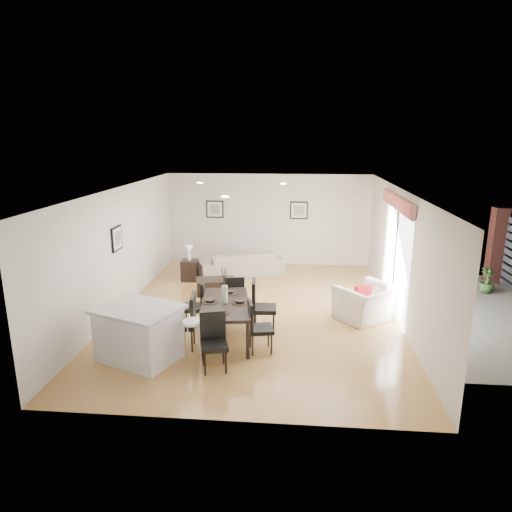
# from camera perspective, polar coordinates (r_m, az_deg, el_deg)

# --- Properties ---
(ground) EXTENTS (8.00, 8.00, 0.00)m
(ground) POSITION_cam_1_polar(r_m,az_deg,el_deg) (10.14, 0.06, -7.01)
(ground) COLOR tan
(ground) RESTS_ON ground
(wall_back) EXTENTS (6.00, 0.04, 2.70)m
(wall_back) POSITION_cam_1_polar(r_m,az_deg,el_deg) (13.62, 1.56, 4.55)
(wall_back) COLOR silver
(wall_back) RESTS_ON ground
(wall_front) EXTENTS (6.00, 0.04, 2.70)m
(wall_front) POSITION_cam_1_polar(r_m,az_deg,el_deg) (5.95, -3.39, -9.13)
(wall_front) COLOR silver
(wall_front) RESTS_ON ground
(wall_left) EXTENTS (0.04, 8.00, 2.70)m
(wall_left) POSITION_cam_1_polar(r_m,az_deg,el_deg) (10.41, -16.62, 0.75)
(wall_left) COLOR silver
(wall_left) RESTS_ON ground
(wall_right) EXTENTS (0.04, 8.00, 2.70)m
(wall_right) POSITION_cam_1_polar(r_m,az_deg,el_deg) (9.92, 17.59, -0.00)
(wall_right) COLOR silver
(wall_right) RESTS_ON ground
(ceiling) EXTENTS (6.00, 8.00, 0.02)m
(ceiling) POSITION_cam_1_polar(r_m,az_deg,el_deg) (9.48, 0.06, 8.34)
(ceiling) COLOR white
(ceiling) RESTS_ON wall_back
(sofa) EXTENTS (2.46, 1.74, 0.67)m
(sofa) POSITION_cam_1_polar(r_m,az_deg,el_deg) (12.69, -1.93, -0.91)
(sofa) COLOR gray
(sofa) RESTS_ON ground
(armchair) EXTENTS (1.51, 1.49, 0.74)m
(armchair) POSITION_cam_1_polar(r_m,az_deg,el_deg) (9.90, 13.65, -5.71)
(armchair) COLOR white
(armchair) RESTS_ON ground
(courtyard_plant_b) EXTENTS (0.48, 0.48, 0.65)m
(courtyard_plant_b) POSITION_cam_1_polar(r_m,az_deg,el_deg) (12.59, 26.89, -2.73)
(courtyard_plant_b) COLOR #3A5A26
(courtyard_plant_b) RESTS_ON ground
(dining_table) EXTENTS (1.15, 1.89, 0.74)m
(dining_table) POSITION_cam_1_polar(r_m,az_deg,el_deg) (8.63, -3.89, -6.30)
(dining_table) COLOR black
(dining_table) RESTS_ON ground
(dining_chair_wnear) EXTENTS (0.51, 0.51, 1.02)m
(dining_chair_wnear) POSITION_cam_1_polar(r_m,az_deg,el_deg) (8.39, -8.58, -7.78)
(dining_chair_wnear) COLOR black
(dining_chair_wnear) RESTS_ON ground
(dining_chair_wfar) EXTENTS (0.49, 0.49, 0.99)m
(dining_chair_wfar) POSITION_cam_1_polar(r_m,az_deg,el_deg) (9.20, -7.30, -5.78)
(dining_chair_wfar) COLOR black
(dining_chair_wfar) RESTS_ON ground
(dining_chair_enear) EXTENTS (0.51, 0.51, 0.95)m
(dining_chair_enear) POSITION_cam_1_polar(r_m,az_deg,el_deg) (8.18, 0.03, -8.47)
(dining_chair_enear) COLOR black
(dining_chair_enear) RESTS_ON ground
(dining_chair_efar) EXTENTS (0.49, 0.49, 1.05)m
(dining_chair_efar) POSITION_cam_1_polar(r_m,az_deg,el_deg) (8.99, 0.47, -5.91)
(dining_chair_efar) COLOR black
(dining_chair_efar) RESTS_ON ground
(dining_chair_head) EXTENTS (0.53, 0.53, 0.96)m
(dining_chair_head) POSITION_cam_1_polar(r_m,az_deg,el_deg) (7.68, -5.34, -10.12)
(dining_chair_head) COLOR black
(dining_chair_head) RESTS_ON ground
(dining_chair_foot) EXTENTS (0.50, 0.50, 0.92)m
(dining_chair_foot) POSITION_cam_1_polar(r_m,az_deg,el_deg) (9.70, -2.75, -4.80)
(dining_chair_foot) COLOR black
(dining_chair_foot) RESTS_ON ground
(vase) EXTENTS (0.89, 1.37, 0.69)m
(vase) POSITION_cam_1_polar(r_m,az_deg,el_deg) (8.51, -3.93, -4.04)
(vase) COLOR white
(vase) RESTS_ON dining_table
(coffee_table) EXTENTS (1.02, 0.75, 0.37)m
(coffee_table) POSITION_cam_1_polar(r_m,az_deg,el_deg) (11.29, -5.09, -3.78)
(coffee_table) COLOR black
(coffee_table) RESTS_ON ground
(side_table) EXTENTS (0.43, 0.43, 0.56)m
(side_table) POSITION_cam_1_polar(r_m,az_deg,el_deg) (12.35, -8.27, -1.76)
(side_table) COLOR black
(side_table) RESTS_ON ground
(table_lamp) EXTENTS (0.21, 0.21, 0.40)m
(table_lamp) POSITION_cam_1_polar(r_m,az_deg,el_deg) (12.21, -8.36, 0.68)
(table_lamp) COLOR white
(table_lamp) RESTS_ON side_table
(cushion) EXTENTS (0.38, 0.29, 0.37)m
(cushion) POSITION_cam_1_polar(r_m,az_deg,el_deg) (9.71, 13.20, -4.61)
(cushion) COLOR maroon
(cushion) RESTS_ON armchair
(kitchen_island) EXTENTS (1.64, 1.47, 0.95)m
(kitchen_island) POSITION_cam_1_polar(r_m,az_deg,el_deg) (8.20, -14.40, -9.30)
(kitchen_island) COLOR silver
(kitchen_island) RESTS_ON ground
(bar_stool) EXTENTS (0.34, 0.34, 0.74)m
(bar_stool) POSITION_cam_1_polar(r_m,az_deg,el_deg) (7.88, -7.95, -8.71)
(bar_stool) COLOR white
(bar_stool) RESTS_ON ground
(framed_print_back_left) EXTENTS (0.52, 0.04, 0.52)m
(framed_print_back_left) POSITION_cam_1_polar(r_m,az_deg,el_deg) (13.73, -5.16, 5.85)
(framed_print_back_left) COLOR black
(framed_print_back_left) RESTS_ON wall_back
(framed_print_back_right) EXTENTS (0.52, 0.04, 0.52)m
(framed_print_back_right) POSITION_cam_1_polar(r_m,az_deg,el_deg) (13.51, 5.39, 5.70)
(framed_print_back_right) COLOR black
(framed_print_back_right) RESTS_ON wall_back
(framed_print_left_wall) EXTENTS (0.04, 0.52, 0.52)m
(framed_print_left_wall) POSITION_cam_1_polar(r_m,az_deg,el_deg) (10.16, -16.99, 2.12)
(framed_print_left_wall) COLOR black
(framed_print_left_wall) RESTS_ON wall_left
(sliding_door) EXTENTS (0.12, 2.70, 2.57)m
(sliding_door) POSITION_cam_1_polar(r_m,az_deg,el_deg) (10.13, 17.13, 2.16)
(sliding_door) COLOR white
(sliding_door) RESTS_ON wall_right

